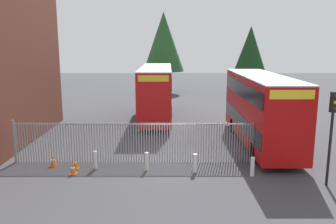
{
  "coord_description": "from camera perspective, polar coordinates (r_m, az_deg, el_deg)",
  "views": [
    {
      "loc": [
        -0.04,
        -18.08,
        6.35
      ],
      "look_at": [
        0.0,
        4.0,
        2.0
      ],
      "focal_mm": 37.25,
      "sensor_mm": 36.0,
      "label": 1
    }
  ],
  "objects": [
    {
      "name": "traffic_light_kerbside",
      "position": [
        16.91,
        25.2,
        -1.41
      ],
      "size": [
        0.28,
        0.33,
        4.3
      ],
      "color": "black",
      "rests_on": "ground"
    },
    {
      "name": "tree_tall_back",
      "position": [
        45.27,
        -0.83,
        11.41
      ],
      "size": [
        5.21,
        5.21,
        10.29
      ],
      "color": "#4C3823",
      "rests_on": "ground"
    },
    {
      "name": "traffic_cone_by_gate",
      "position": [
        17.97,
        -15.37,
        -8.98
      ],
      "size": [
        0.34,
        0.34,
        0.59
      ],
      "color": "orange",
      "rests_on": "ground"
    },
    {
      "name": "traffic_cone_mid_forecourt",
      "position": [
        18.74,
        -15.03,
        -8.13
      ],
      "size": [
        0.34,
        0.34,
        0.59
      ],
      "color": "orange",
      "rests_on": "ground"
    },
    {
      "name": "bollard_center_front",
      "position": [
        17.87,
        -3.58,
        -8.07
      ],
      "size": [
        0.2,
        0.2,
        0.95
      ],
      "primitive_type": "cylinder",
      "color": "silver",
      "rests_on": "ground"
    },
    {
      "name": "ground_plane",
      "position": [
        26.84,
        -0.01,
        -2.54
      ],
      "size": [
        100.0,
        100.0,
        0.0
      ],
      "primitive_type": "plane",
      "color": "#3D3D42"
    },
    {
      "name": "palisade_fence",
      "position": [
        18.87,
        -4.89,
        -4.8
      ],
      "size": [
        13.54,
        0.14,
        2.35
      ],
      "color": "gray",
      "rests_on": "ground"
    },
    {
      "name": "bollard_near_right",
      "position": [
        17.63,
        4.36,
        -8.35
      ],
      "size": [
        0.2,
        0.2,
        0.95
      ],
      "primitive_type": "cylinder",
      "color": "silver",
      "rests_on": "ground"
    },
    {
      "name": "double_decker_bus_near_gate",
      "position": [
        22.66,
        14.8,
        0.8
      ],
      "size": [
        2.54,
        10.81,
        4.42
      ],
      "color": "#B70C0C",
      "rests_on": "ground"
    },
    {
      "name": "tree_short_side",
      "position": [
        45.58,
        13.22,
        9.6
      ],
      "size": [
        4.4,
        4.4,
        8.49
      ],
      "color": "#4C3823",
      "rests_on": "ground"
    },
    {
      "name": "traffic_cone_near_kerb",
      "position": [
        19.45,
        -18.41,
        -7.6
      ],
      "size": [
        0.34,
        0.34,
        0.59
      ],
      "color": "orange",
      "rests_on": "ground"
    },
    {
      "name": "double_decker_bus_behind_fence_left",
      "position": [
        29.49,
        -2.05,
        3.49
      ],
      "size": [
        2.54,
        10.81,
        4.42
      ],
      "color": "red",
      "rests_on": "ground"
    },
    {
      "name": "bollard_far_right",
      "position": [
        17.61,
        13.55,
        -8.67
      ],
      "size": [
        0.2,
        0.2,
        0.95
      ],
      "primitive_type": "cylinder",
      "color": "silver",
      "rests_on": "ground"
    },
    {
      "name": "bollard_near_left",
      "position": [
        18.41,
        -11.89,
        -7.72
      ],
      "size": [
        0.2,
        0.2,
        0.95
      ],
      "primitive_type": "cylinder",
      "color": "silver",
      "rests_on": "ground"
    }
  ]
}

